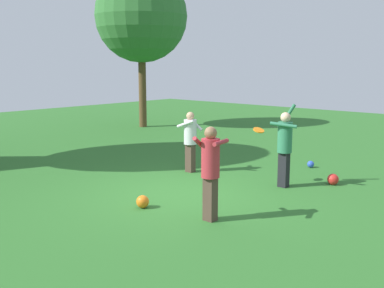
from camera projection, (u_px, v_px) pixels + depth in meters
name	position (u px, v px, depth m)	size (l,w,h in m)	color
ground_plane	(179.00, 195.00, 10.33)	(40.00, 40.00, 0.00)	#2D6B28
person_thrower	(285.00, 143.00, 10.80)	(0.61, 0.62, 1.96)	black
person_catcher	(190.00, 137.00, 12.33)	(0.52, 0.56, 1.63)	#4C382D
person_bystander	(210.00, 165.00, 8.46)	(0.70, 0.63, 1.77)	#4C382D
frisbee	(259.00, 130.00, 11.01)	(0.33, 0.33, 0.12)	orange
ball_orange	(143.00, 202.00, 9.37)	(0.26, 0.26, 0.26)	orange
ball_red	(333.00, 179.00, 11.15)	(0.27, 0.27, 0.27)	red
ball_blue	(311.00, 164.00, 13.00)	(0.19, 0.19, 0.19)	blue
tree_far_right	(141.00, 16.00, 20.52)	(4.10, 4.10, 7.01)	brown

